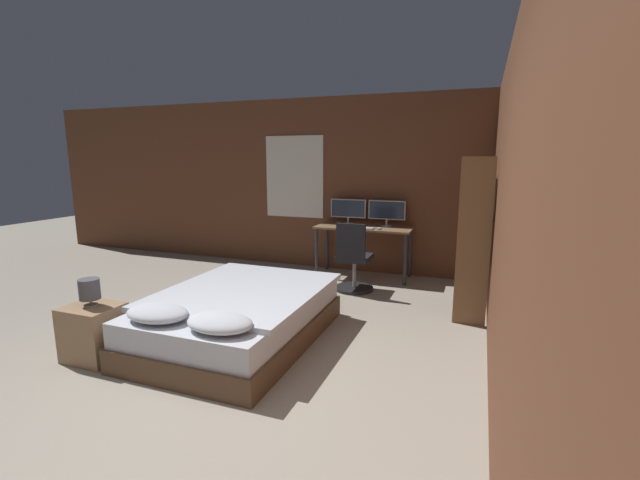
# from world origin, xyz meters

# --- Properties ---
(ground_plane) EXTENTS (20.00, 20.00, 0.00)m
(ground_plane) POSITION_xyz_m (0.00, 0.00, 0.00)
(ground_plane) COLOR #9E9384
(wall_back) EXTENTS (12.00, 0.08, 2.70)m
(wall_back) POSITION_xyz_m (-0.01, 4.28, 1.35)
(wall_back) COLOR brown
(wall_back) RESTS_ON ground_plane
(wall_side_right) EXTENTS (0.06, 12.00, 2.70)m
(wall_side_right) POSITION_xyz_m (2.03, 1.50, 1.35)
(wall_side_right) COLOR brown
(wall_side_right) RESTS_ON ground_plane
(bed) EXTENTS (1.46, 2.04, 0.57)m
(bed) POSITION_xyz_m (-0.30, 1.26, 0.25)
(bed) COLOR brown
(bed) RESTS_ON ground_plane
(nightstand) EXTENTS (0.46, 0.40, 0.49)m
(nightstand) POSITION_xyz_m (-1.29, 0.47, 0.25)
(nightstand) COLOR #997551
(nightstand) RESTS_ON ground_plane
(bedside_lamp) EXTENTS (0.17, 0.17, 0.25)m
(bedside_lamp) POSITION_xyz_m (-1.29, 0.47, 0.64)
(bedside_lamp) COLOR gray
(bedside_lamp) RESTS_ON nightstand
(desk) EXTENTS (1.43, 0.56, 0.77)m
(desk) POSITION_xyz_m (0.25, 3.93, 0.66)
(desk) COLOR #846042
(desk) RESTS_ON ground_plane
(monitor_left) EXTENTS (0.56, 0.16, 0.38)m
(monitor_left) POSITION_xyz_m (-0.05, 4.11, 0.99)
(monitor_left) COLOR #B7B7BC
(monitor_left) RESTS_ON desk
(monitor_right) EXTENTS (0.56, 0.16, 0.38)m
(monitor_right) POSITION_xyz_m (0.55, 4.11, 0.99)
(monitor_right) COLOR #B7B7BC
(monitor_right) RESTS_ON desk
(keyboard) EXTENTS (0.38, 0.13, 0.02)m
(keyboard) POSITION_xyz_m (0.25, 3.75, 0.77)
(keyboard) COLOR #B7B7BC
(keyboard) RESTS_ON desk
(computer_mouse) EXTENTS (0.07, 0.05, 0.04)m
(computer_mouse) POSITION_xyz_m (0.53, 3.75, 0.78)
(computer_mouse) COLOR #B7B7BC
(computer_mouse) RESTS_ON desk
(office_chair) EXTENTS (0.52, 0.52, 0.94)m
(office_chair) POSITION_xyz_m (0.31, 3.20, 0.37)
(office_chair) COLOR black
(office_chair) RESTS_ON ground_plane
(bookshelf) EXTENTS (0.34, 0.88, 1.79)m
(bookshelf) POSITION_xyz_m (1.81, 2.82, 0.97)
(bookshelf) COLOR brown
(bookshelf) RESTS_ON ground_plane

